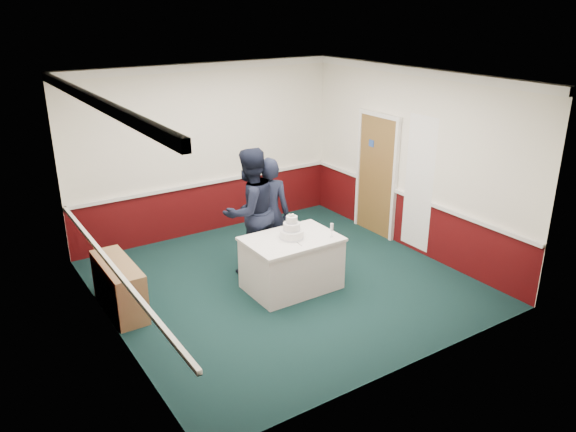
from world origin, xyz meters
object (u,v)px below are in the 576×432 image
person_man (250,211)px  sideboard (119,286)px  cake_knife (298,243)px  champagne_flute (332,228)px  cake_table (292,263)px  person_woman (269,213)px  wedding_cake (292,231)px

person_man → sideboard: bearing=-7.6°
sideboard → cake_knife: cake_knife is taller
champagne_flute → cake_knife: bearing=171.4°
cake_table → champagne_flute: size_ratio=6.44×
cake_knife → person_woman: 1.05m
person_woman → cake_table: bearing=114.4°
sideboard → person_woman: 2.48m
person_woman → cake_knife: bearing=114.4°
person_man → person_woman: (0.32, -0.01, -0.09)m
cake_table → wedding_cake: wedding_cake is taller
champagne_flute → person_man: 1.32m
person_woman → sideboard: bearing=35.2°
person_woman → wedding_cake: bearing=114.4°
sideboard → person_man: 2.19m
sideboard → wedding_cake: (2.29, -0.74, 0.55)m
sideboard → champagne_flute: champagne_flute is taller
champagne_flute → person_man: (-0.70, 1.12, 0.05)m
sideboard → cake_table: size_ratio=0.91×
sideboard → champagne_flute: 3.03m
wedding_cake → person_woman: size_ratio=0.21×
wedding_cake → champagne_flute: wedding_cake is taller
cake_knife → wedding_cake: bearing=85.9°
champagne_flute → person_woman: (-0.37, 1.11, -0.04)m
person_man → person_woman: person_man is taller
cake_table → wedding_cake: size_ratio=3.63×
sideboard → wedding_cake: 2.47m
sideboard → wedding_cake: bearing=-17.9°
cake_table → champagne_flute: (0.50, -0.28, 0.53)m
person_man → person_woman: size_ratio=1.10×
cake_table → person_woman: size_ratio=0.75×
person_man → cake_table: bearing=92.6°
cake_table → person_man: 1.04m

